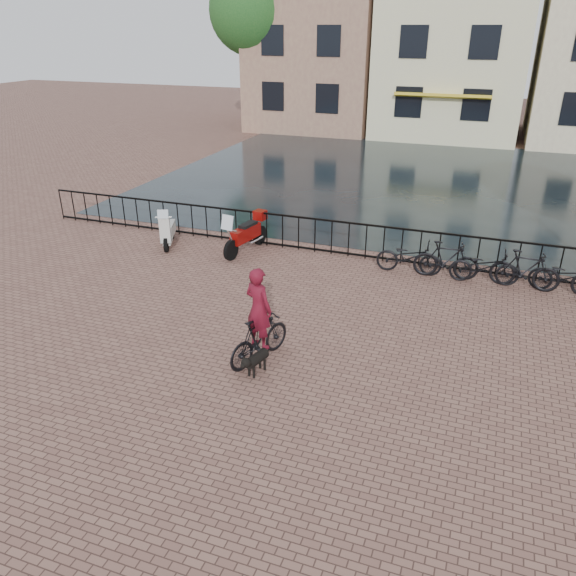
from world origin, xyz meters
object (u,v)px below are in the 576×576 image
(cyclist, at_px, (259,321))
(motorcycle, at_px, (245,230))
(scooter, at_px, (168,224))
(dog, at_px, (257,362))

(cyclist, xyz_separation_m, motorcycle, (-2.63, 5.25, -0.19))
(cyclist, height_order, motorcycle, cyclist)
(scooter, bearing_deg, motorcycle, -16.17)
(cyclist, distance_m, scooter, 7.07)
(dog, height_order, motorcycle, motorcycle)
(dog, height_order, scooter, scooter)
(motorcycle, xyz_separation_m, scooter, (-2.39, -0.28, -0.02))
(cyclist, height_order, scooter, cyclist)
(dog, bearing_deg, motorcycle, 130.55)
(dog, xyz_separation_m, scooter, (-5.14, 5.41, 0.41))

